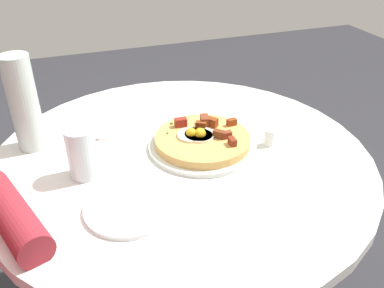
{
  "coord_description": "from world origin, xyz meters",
  "views": [
    {
      "loc": [
        -0.84,
        0.27,
        1.27
      ],
      "look_at": [
        0.01,
        -0.03,
        0.72
      ],
      "focal_mm": 38.24,
      "sensor_mm": 36.0,
      "label": 1
    }
  ],
  "objects_px": {
    "pizza_plate": "(202,145)",
    "water_bottle": "(24,104)",
    "dining_table": "(182,204)",
    "breakfast_pizza": "(202,138)",
    "fork": "(89,123)",
    "salt_shaker": "(270,137)",
    "bread_plate": "(129,207)",
    "water_glass": "(82,153)",
    "knife": "(102,123)"
  },
  "relations": [
    {
      "from": "bread_plate",
      "to": "fork",
      "type": "bearing_deg",
      "value": 4.24
    },
    {
      "from": "dining_table",
      "to": "water_bottle",
      "type": "height_order",
      "value": "water_bottle"
    },
    {
      "from": "pizza_plate",
      "to": "dining_table",
      "type": "bearing_deg",
      "value": 101.08
    },
    {
      "from": "fork",
      "to": "water_glass",
      "type": "height_order",
      "value": "water_glass"
    },
    {
      "from": "salt_shaker",
      "to": "dining_table",
      "type": "bearing_deg",
      "value": 81.42
    },
    {
      "from": "salt_shaker",
      "to": "bread_plate",
      "type": "bearing_deg",
      "value": 108.19
    },
    {
      "from": "knife",
      "to": "bread_plate",
      "type": "bearing_deg",
      "value": 16.02
    },
    {
      "from": "fork",
      "to": "water_glass",
      "type": "bearing_deg",
      "value": 7.08
    },
    {
      "from": "dining_table",
      "to": "water_bottle",
      "type": "bearing_deg",
      "value": 65.02
    },
    {
      "from": "breakfast_pizza",
      "to": "water_glass",
      "type": "height_order",
      "value": "water_glass"
    },
    {
      "from": "pizza_plate",
      "to": "fork",
      "type": "distance_m",
      "value": 0.35
    },
    {
      "from": "pizza_plate",
      "to": "breakfast_pizza",
      "type": "distance_m",
      "value": 0.02
    },
    {
      "from": "water_glass",
      "to": "water_bottle",
      "type": "height_order",
      "value": "water_bottle"
    },
    {
      "from": "pizza_plate",
      "to": "fork",
      "type": "height_order",
      "value": "pizza_plate"
    },
    {
      "from": "pizza_plate",
      "to": "breakfast_pizza",
      "type": "relative_size",
      "value": 1.13
    },
    {
      "from": "water_bottle",
      "to": "fork",
      "type": "bearing_deg",
      "value": -66.11
    },
    {
      "from": "dining_table",
      "to": "bread_plate",
      "type": "relative_size",
      "value": 5.1
    },
    {
      "from": "fork",
      "to": "bread_plate",
      "type": "bearing_deg",
      "value": 20.94
    },
    {
      "from": "dining_table",
      "to": "water_glass",
      "type": "xyz_separation_m",
      "value": [
        -0.01,
        0.24,
        0.23
      ]
    },
    {
      "from": "water_bottle",
      "to": "salt_shaker",
      "type": "bearing_deg",
      "value": -108.84
    },
    {
      "from": "breakfast_pizza",
      "to": "fork",
      "type": "distance_m",
      "value": 0.34
    },
    {
      "from": "knife",
      "to": "water_glass",
      "type": "bearing_deg",
      "value": -1.2
    },
    {
      "from": "dining_table",
      "to": "pizza_plate",
      "type": "bearing_deg",
      "value": -78.92
    },
    {
      "from": "knife",
      "to": "salt_shaker",
      "type": "xyz_separation_m",
      "value": [
        -0.26,
        -0.4,
        0.02
      ]
    },
    {
      "from": "breakfast_pizza",
      "to": "knife",
      "type": "distance_m",
      "value": 0.31
    },
    {
      "from": "bread_plate",
      "to": "knife",
      "type": "distance_m",
      "value": 0.39
    },
    {
      "from": "breakfast_pizza",
      "to": "water_glass",
      "type": "relative_size",
      "value": 2.0
    },
    {
      "from": "pizza_plate",
      "to": "breakfast_pizza",
      "type": "bearing_deg",
      "value": -5.8
    },
    {
      "from": "bread_plate",
      "to": "salt_shaker",
      "type": "bearing_deg",
      "value": -71.81
    },
    {
      "from": "salt_shaker",
      "to": "breakfast_pizza",
      "type": "bearing_deg",
      "value": 73.89
    },
    {
      "from": "fork",
      "to": "knife",
      "type": "xyz_separation_m",
      "value": [
        -0.01,
        -0.03,
        0.0
      ]
    },
    {
      "from": "pizza_plate",
      "to": "water_bottle",
      "type": "distance_m",
      "value": 0.46
    },
    {
      "from": "pizza_plate",
      "to": "fork",
      "type": "bearing_deg",
      "value": 49.91
    },
    {
      "from": "breakfast_pizza",
      "to": "fork",
      "type": "bearing_deg",
      "value": 50.18
    },
    {
      "from": "knife",
      "to": "salt_shaker",
      "type": "relative_size",
      "value": 3.99
    },
    {
      "from": "bread_plate",
      "to": "water_bottle",
      "type": "relative_size",
      "value": 0.76
    },
    {
      "from": "pizza_plate",
      "to": "water_bottle",
      "type": "height_order",
      "value": "water_bottle"
    },
    {
      "from": "breakfast_pizza",
      "to": "knife",
      "type": "bearing_deg",
      "value": 47.58
    },
    {
      "from": "breakfast_pizza",
      "to": "bread_plate",
      "type": "height_order",
      "value": "breakfast_pizza"
    },
    {
      "from": "breakfast_pizza",
      "to": "salt_shaker",
      "type": "height_order",
      "value": "breakfast_pizza"
    },
    {
      "from": "dining_table",
      "to": "salt_shaker",
      "type": "relative_size",
      "value": 21.46
    },
    {
      "from": "dining_table",
      "to": "breakfast_pizza",
      "type": "xyz_separation_m",
      "value": [
        0.01,
        -0.06,
        0.19
      ]
    },
    {
      "from": "bread_plate",
      "to": "water_glass",
      "type": "xyz_separation_m",
      "value": [
        0.16,
        0.07,
        0.06
      ]
    },
    {
      "from": "breakfast_pizza",
      "to": "knife",
      "type": "xyz_separation_m",
      "value": [
        0.21,
        0.23,
        -0.02
      ]
    },
    {
      "from": "knife",
      "to": "fork",
      "type": "bearing_deg",
      "value": -90.0
    },
    {
      "from": "fork",
      "to": "salt_shaker",
      "type": "relative_size",
      "value": 3.99
    },
    {
      "from": "fork",
      "to": "knife",
      "type": "bearing_deg",
      "value": 90.0
    },
    {
      "from": "dining_table",
      "to": "water_glass",
      "type": "bearing_deg",
      "value": 92.85
    },
    {
      "from": "water_glass",
      "to": "water_bottle",
      "type": "bearing_deg",
      "value": 32.32
    },
    {
      "from": "breakfast_pizza",
      "to": "water_glass",
      "type": "distance_m",
      "value": 0.31
    }
  ]
}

